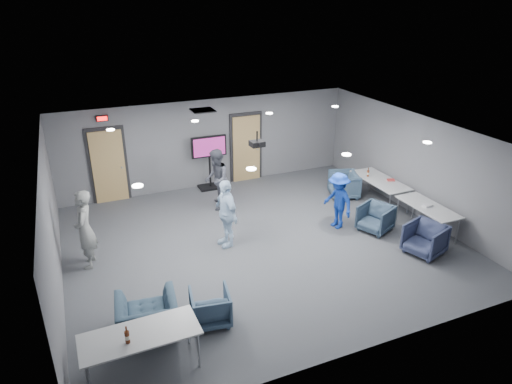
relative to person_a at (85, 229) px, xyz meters
name	(u,v)px	position (x,y,z in m)	size (l,w,h in m)	color
floor	(261,243)	(3.90, -0.59, -0.89)	(9.00, 9.00, 0.00)	#3D4045
ceiling	(262,135)	(3.90, -0.59, 1.81)	(9.00, 9.00, 0.00)	white
wall_back	(209,144)	(3.90, 3.41, 0.46)	(9.00, 0.02, 2.70)	slate
wall_front	(364,285)	(3.90, -4.59, 0.46)	(9.00, 0.02, 2.70)	slate
wall_left	(51,228)	(-0.60, -0.59, 0.46)	(0.02, 8.00, 2.70)	slate
wall_right	(416,165)	(8.40, -0.59, 0.46)	(0.02, 8.00, 2.70)	slate
door_left	(109,166)	(0.90, 3.37, 0.18)	(1.06, 0.17, 2.24)	black
door_right	(246,148)	(5.10, 3.37, 0.18)	(1.06, 0.17, 2.24)	black
exit_sign	(102,118)	(0.90, 3.35, 1.56)	(0.32, 0.08, 0.16)	black
hvac_diffuser	(203,110)	(3.40, 2.21, 1.79)	(0.60, 0.60, 0.03)	black
downlights	(262,136)	(3.90, -0.59, 1.79)	(6.18, 3.78, 0.02)	white
person_a	(85,229)	(0.00, 0.00, 0.00)	(0.65, 0.43, 1.78)	gray
person_b	(216,179)	(3.55, 1.72, -0.04)	(0.83, 0.64, 1.70)	#4E525E
person_c	(226,213)	(3.10, -0.33, -0.06)	(0.98, 0.41, 1.67)	#C6E2FE
person_d	(338,201)	(6.01, -0.59, -0.15)	(0.95, 0.55, 1.48)	#17379A
chair_right_a	(344,185)	(7.25, 0.99, -0.51)	(0.81, 0.83, 0.75)	#3C5369
chair_right_b	(375,218)	(6.80, -1.14, -0.54)	(0.74, 0.76, 0.69)	#314356
chair_right_c	(425,239)	(7.16, -2.50, -0.52)	(0.79, 0.81, 0.74)	#313956
chair_front_a	(210,307)	(1.88, -2.88, -0.56)	(0.70, 0.72, 0.66)	#3E546C
chair_front_b	(147,316)	(0.77, -2.69, -0.55)	(1.04, 0.91, 0.68)	#334658
table_right_a	(380,181)	(7.90, 0.18, -0.20)	(0.79, 1.89, 0.73)	#ACAFB1
table_right_b	(428,208)	(7.90, -1.72, -0.21)	(0.70, 1.68, 0.73)	#ACAFB1
table_front_left	(140,336)	(0.53, -3.59, -0.20)	(1.84, 0.80, 0.73)	#ACAFB1
bottle_front	(127,337)	(0.33, -3.71, -0.05)	(0.08, 0.08, 0.30)	#59240F
bottle_right	(368,173)	(7.72, 0.53, -0.06)	(0.07, 0.07, 0.26)	#59240F
snack_box	(391,180)	(8.12, 0.00, -0.14)	(0.20, 0.13, 0.04)	#B7302D
wrapper	(428,205)	(7.88, -1.72, -0.13)	(0.22, 0.15, 0.05)	silver
tv_stand	(210,159)	(3.82, 3.16, 0.05)	(1.08, 0.52, 1.66)	black
projector	(257,143)	(3.94, -0.23, 1.52)	(0.32, 0.31, 0.35)	black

